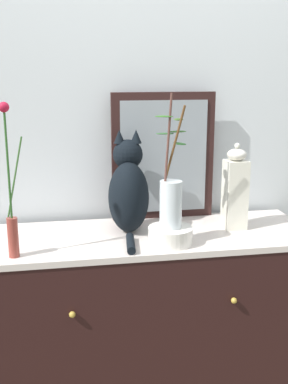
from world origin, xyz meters
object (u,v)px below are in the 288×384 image
Objects in this scene: mirror_leaning at (163,157)px; cat_sitting at (128,190)px; vase_glass_clear at (171,199)px; vase_slim_green at (11,211)px; sideboard at (144,336)px; jar_lidded_porcelain at (235,190)px; bowl_porcelain at (170,235)px.

cat_sitting is at bearing -138.36° from mirror_leaning.
vase_glass_clear reaches higher than mirror_leaning.
vase_glass_clear is at bearing 3.45° from vase_slim_green.
sideboard is 0.75m from jar_lidded_porcelain.
sideboard is 0.80m from mirror_leaning.
sideboard is at bearing -44.51° from cat_sitting.
vase_slim_green is (-0.51, -0.16, 0.65)m from sideboard.
jar_lidded_porcelain is at bearing 1.74° from sideboard.
vase_glass_clear is at bearing 76.91° from bowl_porcelain.
vase_slim_green is at bearing -149.24° from mirror_leaning.
sideboard is 0.65m from cat_sitting.
jar_lidded_porcelain is (0.31, 0.14, -0.01)m from vase_glass_clear.
sideboard is at bearing 123.06° from vase_glass_clear.
mirror_leaning is 0.27m from cat_sitting.
sideboard is 2.75× the size of vase_glass_clear.
sideboard is at bearing 122.21° from bowl_porcelain.
cat_sitting is 0.23m from vase_glass_clear.
cat_sitting is at bearing 25.51° from vase_slim_green.
vase_slim_green is (-0.64, -0.38, -0.11)m from mirror_leaning.
cat_sitting is at bearing 127.29° from vase_glass_clear.
cat_sitting reaches higher than bowl_porcelain.
cat_sitting is (-0.18, -0.16, -0.11)m from mirror_leaning.
vase_slim_green reaches higher than sideboard.
bowl_porcelain is (0.14, -0.18, -0.14)m from cat_sitting.
sideboard is 0.67m from vase_glass_clear.
vase_glass_clear is at bearing -52.71° from cat_sitting.
cat_sitting reaches higher than jar_lidded_porcelain.
sideboard is at bearing -178.26° from jar_lidded_porcelain.
jar_lidded_porcelain is (0.31, 0.14, 0.14)m from bowl_porcelain.
sideboard is 8.07× the size of bowl_porcelain.
cat_sitting is 0.82× the size of vase_glass_clear.
jar_lidded_porcelain is at bearing -37.36° from mirror_leaning.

